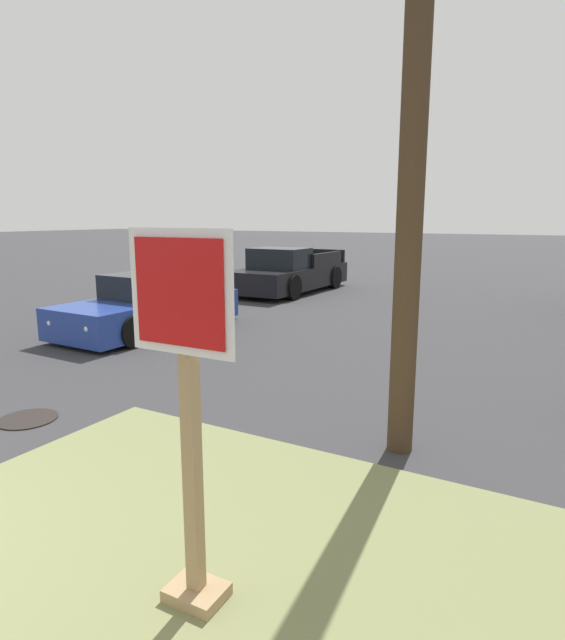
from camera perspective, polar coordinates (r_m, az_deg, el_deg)
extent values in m
cube|color=olive|center=(3.95, -11.52, -26.76)|extent=(5.28, 4.58, 0.08)
cube|color=#A3845B|center=(3.23, -9.89, -11.72)|extent=(0.09, 0.09, 2.25)
cube|color=#A3845B|center=(3.78, -9.27, -27.10)|extent=(0.37, 0.29, 0.08)
cube|color=white|center=(2.97, -11.03, 2.96)|extent=(0.71, 0.03, 0.71)
cube|color=red|center=(2.96, -11.20, 2.92)|extent=(0.60, 0.02, 0.60)
cylinder|color=black|center=(7.29, -25.90, -9.63)|extent=(0.70, 0.70, 0.02)
cube|color=#233D93|center=(11.83, -14.23, 0.84)|extent=(1.85, 4.24, 0.64)
cube|color=black|center=(11.89, -13.65, 3.65)|extent=(1.55, 1.97, 0.56)
cylinder|color=black|center=(10.38, -16.04, -1.22)|extent=(0.23, 0.63, 0.62)
cylinder|color=black|center=(11.62, -21.63, -0.29)|extent=(0.23, 0.63, 0.62)
cylinder|color=black|center=(12.27, -7.19, 0.98)|extent=(0.23, 0.63, 0.62)
cylinder|color=black|center=(13.33, -12.79, 1.60)|extent=(0.23, 0.63, 0.62)
sphere|color=white|center=(10.09, -20.33, -0.90)|extent=(0.14, 0.14, 0.14)
sphere|color=red|center=(13.01, -6.20, 2.30)|extent=(0.12, 0.12, 0.12)
sphere|color=white|center=(10.92, -23.81, -0.29)|extent=(0.14, 0.14, 0.14)
sphere|color=red|center=(13.66, -9.72, 2.62)|extent=(0.12, 0.12, 0.12)
cube|color=black|center=(17.49, 0.82, 4.71)|extent=(1.97, 5.08, 0.68)
cube|color=black|center=(16.81, -0.34, 6.65)|extent=(1.72, 1.32, 0.68)
cube|color=black|center=(17.81, 4.84, 6.60)|extent=(0.11, 2.13, 0.44)
cube|color=black|center=(18.66, -0.36, 6.84)|extent=(0.11, 2.13, 0.44)
cube|color=black|center=(19.65, 4.35, 7.03)|extent=(1.76, 0.10, 0.44)
cylinder|color=black|center=(15.74, 1.08, 3.56)|extent=(0.26, 0.76, 0.76)
cylinder|color=black|center=(16.69, -4.47, 3.96)|extent=(0.26, 0.76, 0.76)
cylinder|color=black|center=(18.46, 5.61, 4.62)|extent=(0.26, 0.76, 0.76)
cylinder|color=black|center=(19.27, 0.61, 4.95)|extent=(0.26, 0.76, 0.76)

